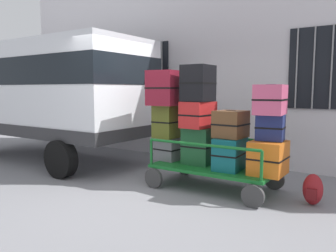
{
  "coord_description": "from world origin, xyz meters",
  "views": [
    {
      "loc": [
        3.26,
        -4.23,
        1.61
      ],
      "look_at": [
        0.05,
        0.58,
        0.97
      ],
      "focal_mm": 35.62,
      "sensor_mm": 36.0,
      "label": 1
    }
  ],
  "objects_px": {
    "luggage_cart": "(214,170)",
    "suitcase_midright_middle": "(270,128)",
    "suitcase_midleft_bottom": "(198,146)",
    "suitcase_left_top": "(168,88)",
    "suitcase_midright_bottom": "(268,158)",
    "suitcase_center_middle": "(231,124)",
    "suitcase_left_bottom": "(168,149)",
    "suitcase_center_bottom": "(230,153)",
    "suitcase_midright_top": "(270,100)",
    "backpack": "(313,190)",
    "suitcase_left_middle": "(169,121)",
    "suitcase_midleft_top": "(198,83)",
    "suitcase_midleft_middle": "(198,115)",
    "van": "(48,89)"
  },
  "relations": [
    {
      "from": "suitcase_left_middle",
      "to": "backpack",
      "type": "xyz_separation_m",
      "value": [
        2.38,
        0.06,
        -0.84
      ]
    },
    {
      "from": "suitcase_midleft_middle",
      "to": "suitcase_midright_top",
      "type": "height_order",
      "value": "suitcase_midright_top"
    },
    {
      "from": "luggage_cart",
      "to": "suitcase_center_middle",
      "type": "height_order",
      "value": "suitcase_center_middle"
    },
    {
      "from": "suitcase_left_middle",
      "to": "suitcase_center_middle",
      "type": "bearing_deg",
      "value": -2.42
    },
    {
      "from": "suitcase_left_bottom",
      "to": "suitcase_midright_middle",
      "type": "relative_size",
      "value": 1.05
    },
    {
      "from": "suitcase_midright_top",
      "to": "suitcase_midleft_top",
      "type": "bearing_deg",
      "value": 179.99
    },
    {
      "from": "suitcase_left_bottom",
      "to": "suitcase_midright_middle",
      "type": "bearing_deg",
      "value": 0.88
    },
    {
      "from": "suitcase_midleft_middle",
      "to": "luggage_cart",
      "type": "bearing_deg",
      "value": 0.13
    },
    {
      "from": "suitcase_left_middle",
      "to": "suitcase_midleft_top",
      "type": "bearing_deg",
      "value": -2.31
    },
    {
      "from": "suitcase_midright_middle",
      "to": "suitcase_left_bottom",
      "type": "bearing_deg",
      "value": -179.12
    },
    {
      "from": "suitcase_left_top",
      "to": "suitcase_midright_top",
      "type": "height_order",
      "value": "suitcase_left_top"
    },
    {
      "from": "backpack",
      "to": "luggage_cart",
      "type": "bearing_deg",
      "value": -177.22
    },
    {
      "from": "suitcase_left_middle",
      "to": "backpack",
      "type": "height_order",
      "value": "suitcase_left_middle"
    },
    {
      "from": "suitcase_left_bottom",
      "to": "suitcase_midleft_top",
      "type": "distance_m",
      "value": 1.28
    },
    {
      "from": "suitcase_left_top",
      "to": "suitcase_center_bottom",
      "type": "relative_size",
      "value": 1.32
    },
    {
      "from": "van",
      "to": "suitcase_midleft_bottom",
      "type": "height_order",
      "value": "van"
    },
    {
      "from": "suitcase_midright_top",
      "to": "suitcase_center_bottom",
      "type": "bearing_deg",
      "value": -177.17
    },
    {
      "from": "backpack",
      "to": "van",
      "type": "bearing_deg",
      "value": -179.4
    },
    {
      "from": "van",
      "to": "suitcase_midright_middle",
      "type": "xyz_separation_m",
      "value": [
        5.07,
        0.02,
        -0.55
      ]
    },
    {
      "from": "suitcase_left_middle",
      "to": "backpack",
      "type": "bearing_deg",
      "value": 1.38
    },
    {
      "from": "suitcase_left_bottom",
      "to": "suitcase_center_bottom",
      "type": "relative_size",
      "value": 0.71
    },
    {
      "from": "luggage_cart",
      "to": "suitcase_midleft_bottom",
      "type": "bearing_deg",
      "value": -179.59
    },
    {
      "from": "suitcase_left_middle",
      "to": "van",
      "type": "bearing_deg",
      "value": -179.96
    },
    {
      "from": "suitcase_center_middle",
      "to": "suitcase_midright_top",
      "type": "bearing_deg",
      "value": 2.5
    },
    {
      "from": "suitcase_center_middle",
      "to": "suitcase_midleft_middle",
      "type": "bearing_deg",
      "value": 176.72
    },
    {
      "from": "suitcase_midright_middle",
      "to": "suitcase_midright_top",
      "type": "distance_m",
      "value": 0.41
    },
    {
      "from": "suitcase_left_bottom",
      "to": "suitcase_center_middle",
      "type": "distance_m",
      "value": 1.29
    },
    {
      "from": "suitcase_left_middle",
      "to": "suitcase_midleft_top",
      "type": "distance_m",
      "value": 0.88
    },
    {
      "from": "suitcase_center_middle",
      "to": "suitcase_left_top",
      "type": "bearing_deg",
      "value": 177.93
    },
    {
      "from": "luggage_cart",
      "to": "suitcase_left_middle",
      "type": "distance_m",
      "value": 1.16
    },
    {
      "from": "suitcase_midleft_top",
      "to": "suitcase_center_middle",
      "type": "bearing_deg",
      "value": -2.52
    },
    {
      "from": "suitcase_midleft_bottom",
      "to": "suitcase_midright_top",
      "type": "relative_size",
      "value": 1.01
    },
    {
      "from": "van",
      "to": "suitcase_left_middle",
      "type": "xyz_separation_m",
      "value": [
        3.3,
        0.0,
        -0.56
      ]
    },
    {
      "from": "suitcase_midleft_top",
      "to": "suitcase_midright_top",
      "type": "bearing_deg",
      "value": -0.01
    },
    {
      "from": "suitcase_midright_middle",
      "to": "suitcase_midright_top",
      "type": "bearing_deg",
      "value": -90.0
    },
    {
      "from": "suitcase_left_middle",
      "to": "suitcase_midleft_middle",
      "type": "distance_m",
      "value": 0.61
    },
    {
      "from": "suitcase_midleft_middle",
      "to": "suitcase_center_bottom",
      "type": "relative_size",
      "value": 0.96
    },
    {
      "from": "suitcase_left_top",
      "to": "suitcase_midleft_bottom",
      "type": "xyz_separation_m",
      "value": [
        0.59,
        -0.01,
        -0.96
      ]
    },
    {
      "from": "suitcase_left_bottom",
      "to": "suitcase_midright_top",
      "type": "bearing_deg",
      "value": -0.34
    },
    {
      "from": "suitcase_left_top",
      "to": "suitcase_midright_middle",
      "type": "height_order",
      "value": "suitcase_left_top"
    },
    {
      "from": "suitcase_left_top",
      "to": "suitcase_midright_bottom",
      "type": "bearing_deg",
      "value": -0.97
    },
    {
      "from": "suitcase_left_middle",
      "to": "suitcase_midright_top",
      "type": "bearing_deg",
      "value": -0.78
    },
    {
      "from": "suitcase_left_middle",
      "to": "suitcase_midleft_top",
      "type": "xyz_separation_m",
      "value": [
        0.59,
        -0.02,
        0.66
      ]
    },
    {
      "from": "suitcase_midright_middle",
      "to": "suitcase_midright_top",
      "type": "relative_size",
      "value": 0.68
    },
    {
      "from": "suitcase_left_top",
      "to": "suitcase_midright_middle",
      "type": "distance_m",
      "value": 1.86
    },
    {
      "from": "luggage_cart",
      "to": "suitcase_midright_middle",
      "type": "height_order",
      "value": "suitcase_midright_middle"
    },
    {
      "from": "suitcase_midleft_middle",
      "to": "suitcase_midleft_top",
      "type": "relative_size",
      "value": 1.0
    },
    {
      "from": "suitcase_center_bottom",
      "to": "suitcase_midright_bottom",
      "type": "height_order",
      "value": "suitcase_center_bottom"
    },
    {
      "from": "suitcase_midright_bottom",
      "to": "suitcase_center_bottom",
      "type": "bearing_deg",
      "value": -178.45
    },
    {
      "from": "suitcase_center_bottom",
      "to": "backpack",
      "type": "xyz_separation_m",
      "value": [
        1.2,
        0.11,
        -0.4
      ]
    }
  ]
}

